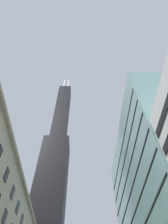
% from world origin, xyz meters
% --- Properties ---
extents(dark_skyscraper, '(24.58, 24.58, 197.59)m').
position_xyz_m(dark_skyscraper, '(-15.92, 87.39, 58.52)').
color(dark_skyscraper, black).
rests_on(dark_skyscraper, ground).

